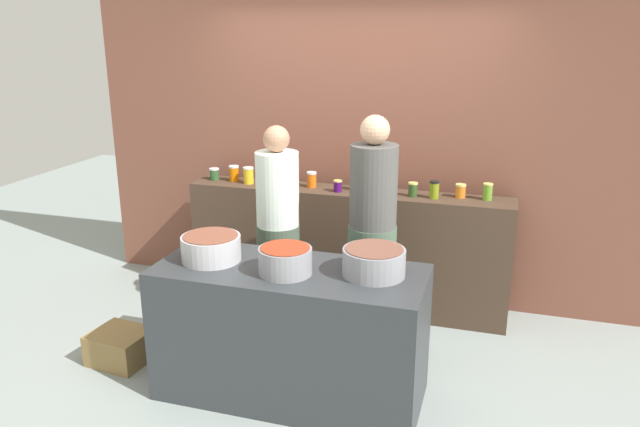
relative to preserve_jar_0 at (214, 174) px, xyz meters
The scene contains 21 objects.
ground 1.97m from the preserve_jar_0, 42.79° to the right, with size 12.00×12.00×0.00m, color gray.
storefront_wall 1.32m from the preserve_jar_0, 15.49° to the left, with size 4.80×0.12×3.00m, color brown.
display_shelf 1.33m from the preserve_jar_0, ahead, with size 2.70×0.36×1.03m, color #463326.
prep_table 1.97m from the preserve_jar_0, 49.59° to the right, with size 1.70×0.70×0.88m, color #313538.
preserve_jar_0 is the anchor object (origin of this frame).
preserve_jar_1 0.19m from the preserve_jar_0, ahead, with size 0.09×0.09×0.14m.
preserve_jar_2 0.34m from the preserve_jar_0, ahead, with size 0.09×0.09×0.14m.
preserve_jar_3 0.90m from the preserve_jar_0, ahead, with size 0.08×0.08×0.13m.
preserve_jar_4 1.15m from the preserve_jar_0, ahead, with size 0.07×0.07×0.10m.
preserve_jar_5 1.28m from the preserve_jar_0, ahead, with size 0.08×0.08×0.13m.
preserve_jar_6 1.49m from the preserve_jar_0, ahead, with size 0.08×0.08×0.14m.
preserve_jar_7 1.75m from the preserve_jar_0, ahead, with size 0.08×0.08×0.11m.
preserve_jar_8 1.92m from the preserve_jar_0, ahead, with size 0.08×0.08×0.14m.
preserve_jar_9 2.12m from the preserve_jar_0, ahead, with size 0.08×0.08×0.11m.
preserve_jar_10 2.32m from the preserve_jar_0, ahead, with size 0.08×0.08×0.13m.
cooking_pot_left 1.57m from the preserve_jar_0, 64.58° to the right, with size 0.38×0.38×0.17m.
cooking_pot_center 1.92m from the preserve_jar_0, 50.82° to the right, with size 0.33×0.33×0.17m.
cooking_pot_right 2.20m from the preserve_jar_0, 38.10° to the right, with size 0.38×0.38×0.17m.
cook_with_tongs 1.12m from the preserve_jar_0, 38.05° to the right, with size 0.33×0.33×1.65m.
cook_in_cap 1.72m from the preserve_jar_0, 22.89° to the right, with size 0.35×0.35×1.75m.
bread_crate 1.70m from the preserve_jar_0, 94.21° to the right, with size 0.40×0.35×0.23m, color olive.
Camera 1 is at (1.22, -3.63, 2.33)m, focal length 34.49 mm.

